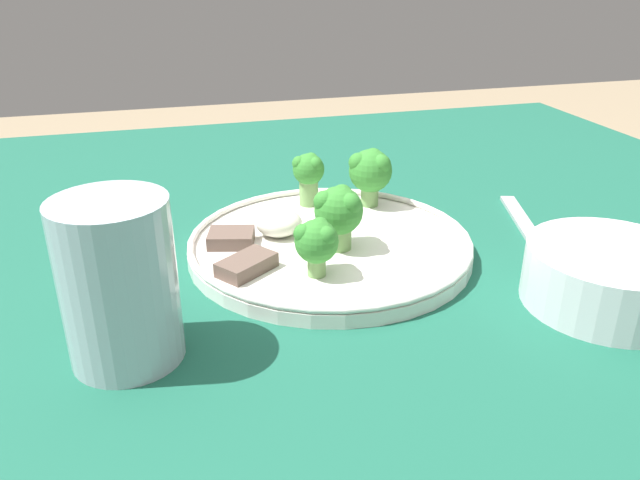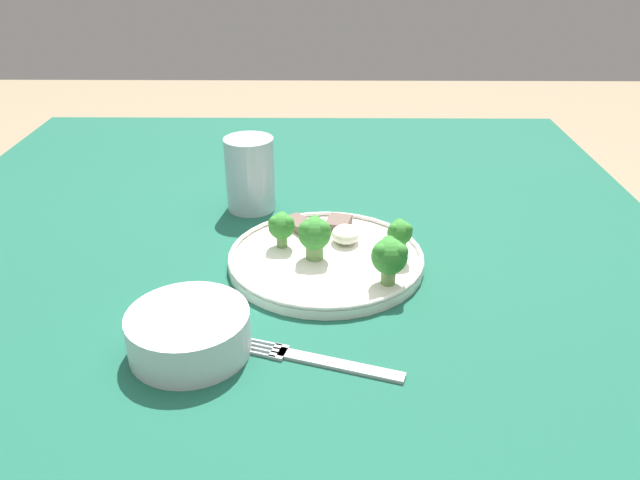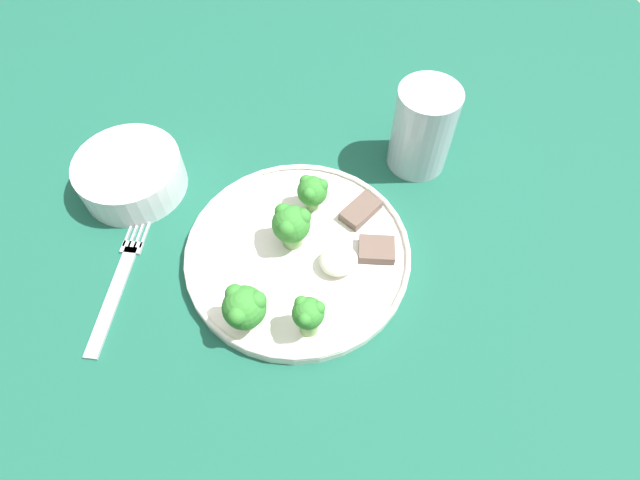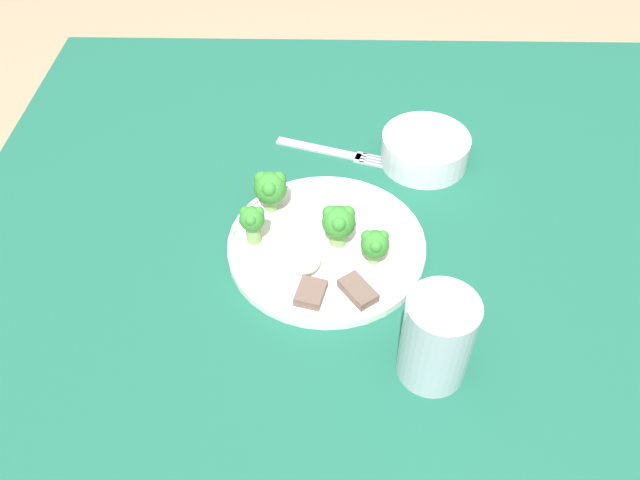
# 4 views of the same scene
# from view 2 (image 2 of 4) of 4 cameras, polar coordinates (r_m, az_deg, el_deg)

# --- Properties ---
(table) EXTENTS (1.22, 1.14, 0.73)m
(table) POSITION_cam_2_polar(r_m,az_deg,el_deg) (0.93, -3.20, -5.09)
(table) COLOR #195642
(table) RESTS_ON ground_plane
(dinner_plate) EXTENTS (0.26, 0.26, 0.02)m
(dinner_plate) POSITION_cam_2_polar(r_m,az_deg,el_deg) (0.83, 0.54, -1.71)
(dinner_plate) COLOR white
(dinner_plate) RESTS_ON table
(fork) EXTENTS (0.08, 0.19, 0.00)m
(fork) POSITION_cam_2_polar(r_m,az_deg,el_deg) (0.66, -0.27, -10.93)
(fork) COLOR #B2B2B7
(fork) RESTS_ON table
(cream_bowl) EXTENTS (0.13, 0.13, 0.05)m
(cream_bowl) POSITION_cam_2_polar(r_m,az_deg,el_deg) (0.68, -11.87, -8.33)
(cream_bowl) COLOR silver
(cream_bowl) RESTS_ON table
(drinking_glass) EXTENTS (0.08, 0.08, 0.11)m
(drinking_glass) POSITION_cam_2_polar(r_m,az_deg,el_deg) (0.98, -6.38, 5.66)
(drinking_glass) COLOR #B2C1CC
(drinking_glass) RESTS_ON table
(broccoli_floret_near_rim_left) EXTENTS (0.03, 0.03, 0.06)m
(broccoli_floret_near_rim_left) POSITION_cam_2_polar(r_m,az_deg,el_deg) (0.81, 7.28, 0.46)
(broccoli_floret_near_rim_left) COLOR #709E56
(broccoli_floret_near_rim_left) RESTS_ON dinner_plate
(broccoli_floret_center_left) EXTENTS (0.04, 0.04, 0.05)m
(broccoli_floret_center_left) POSITION_cam_2_polar(r_m,az_deg,el_deg) (0.84, -3.52, 1.29)
(broccoli_floret_center_left) COLOR #709E56
(broccoli_floret_center_left) RESTS_ON dinner_plate
(broccoli_floret_back_left) EXTENTS (0.04, 0.04, 0.06)m
(broccoli_floret_back_left) POSITION_cam_2_polar(r_m,az_deg,el_deg) (0.81, -0.50, 0.54)
(broccoli_floret_back_left) COLOR #709E56
(broccoli_floret_back_left) RESTS_ON dinner_plate
(broccoli_floret_front_left) EXTENTS (0.05, 0.04, 0.06)m
(broccoli_floret_front_left) POSITION_cam_2_polar(r_m,az_deg,el_deg) (0.75, 6.36, -1.47)
(broccoli_floret_front_left) COLOR #709E56
(broccoli_floret_front_left) RESTS_ON dinner_plate
(meat_slice_front_slice) EXTENTS (0.05, 0.04, 0.01)m
(meat_slice_front_slice) POSITION_cam_2_polar(r_m,az_deg,el_deg) (0.90, 1.71, 1.56)
(meat_slice_front_slice) COLOR brown
(meat_slice_front_slice) RESTS_ON dinner_plate
(meat_slice_middle_slice) EXTENTS (0.06, 0.05, 0.01)m
(meat_slice_middle_slice) POSITION_cam_2_polar(r_m,az_deg,el_deg) (0.90, -1.92, 1.44)
(meat_slice_middle_slice) COLOR brown
(meat_slice_middle_slice) RESTS_ON dinner_plate
(sauce_dollop) EXTENTS (0.04, 0.04, 0.02)m
(sauce_dollop) POSITION_cam_2_polar(r_m,az_deg,el_deg) (0.86, 2.36, 0.53)
(sauce_dollop) COLOR silver
(sauce_dollop) RESTS_ON dinner_plate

